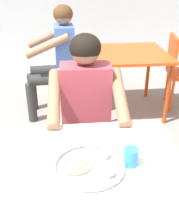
{
  "coord_description": "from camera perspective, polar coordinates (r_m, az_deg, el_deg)",
  "views": [
    {
      "loc": [
        -0.02,
        -1.03,
        1.56
      ],
      "look_at": [
        0.1,
        0.22,
        0.89
      ],
      "focal_mm": 43.69,
      "sensor_mm": 36.0,
      "label": 1
    }
  ],
  "objects": [
    {
      "name": "table_foreground",
      "position": [
        1.35,
        -2.72,
        -13.98
      ],
      "size": [
        1.05,
        0.78,
        0.74
      ],
      "color": "white",
      "rests_on": "ground"
    },
    {
      "name": "thali_tray",
      "position": [
        1.28,
        -0.0,
        -11.25
      ],
      "size": [
        0.33,
        0.33,
        0.03
      ],
      "color": "#B7BABF",
      "rests_on": "table_foreground"
    },
    {
      "name": "drinking_cup",
      "position": [
        1.29,
        8.68,
        -9.15
      ],
      "size": [
        0.07,
        0.07,
        0.09
      ],
      "color": "#338CBF",
      "rests_on": "table_foreground"
    },
    {
      "name": "chair_foreground",
      "position": [
        2.13,
        -1.01,
        -1.57
      ],
      "size": [
        0.43,
        0.45,
        0.88
      ],
      "color": "silver",
      "rests_on": "ground"
    },
    {
      "name": "diner_foreground",
      "position": [
        1.83,
        -0.64,
        0.64
      ],
      "size": [
        0.5,
        0.56,
        1.2
      ],
      "color": "#3E3E3E",
      "rests_on": "ground"
    },
    {
      "name": "table_background_red",
      "position": [
        3.17,
        7.83,
        10.84
      ],
      "size": [
        0.89,
        0.86,
        0.72
      ],
      "color": "#E04C19",
      "rests_on": "ground"
    },
    {
      "name": "chair_red_left",
      "position": [
        3.15,
        -2.94,
        8.46
      ],
      "size": [
        0.45,
        0.44,
        0.87
      ],
      "color": "#EA4D19",
      "rests_on": "ground"
    },
    {
      "name": "patron_background",
      "position": [
        3.06,
        -6.92,
        12.12
      ],
      "size": [
        0.56,
        0.51,
        1.23
      ],
      "color": "#303030",
      "rests_on": "ground"
    }
  ]
}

